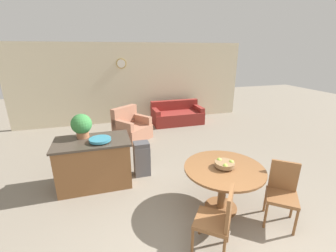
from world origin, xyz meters
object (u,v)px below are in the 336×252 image
(teal_bowl, at_px, (100,140))
(couch, at_px, (177,116))
(dining_table, at_px, (223,177))
(fruit_bowl, at_px, (225,164))
(dining_chair_near_left, at_px, (219,218))
(trash_bin, at_px, (142,159))
(armchair, at_px, (131,128))
(dining_chair_near_right, at_px, (282,190))
(potted_plant, at_px, (82,125))
(kitchen_island, at_px, (94,162))

(teal_bowl, xyz_separation_m, couch, (2.56, 3.29, -0.68))
(dining_table, distance_m, couch, 4.57)
(fruit_bowl, distance_m, couch, 4.59)
(dining_table, bearing_deg, dining_chair_near_left, -123.11)
(dining_chair_near_left, relative_size, trash_bin, 1.30)
(dining_chair_near_left, distance_m, teal_bowl, 2.39)
(dining_table, distance_m, armchair, 3.64)
(dining_chair_near_right, xyz_separation_m, fruit_bowl, (-0.71, 0.47, 0.30))
(dining_chair_near_right, distance_m, armchair, 4.31)
(dining_chair_near_left, bearing_deg, potted_plant, 74.66)
(teal_bowl, height_order, potted_plant, potted_plant)
(dining_table, relative_size, potted_plant, 2.72)
(dining_chair_near_left, distance_m, kitchen_island, 2.54)
(dining_chair_near_left, height_order, teal_bowl, teal_bowl)
(kitchen_island, xyz_separation_m, trash_bin, (0.92, 0.09, -0.10))
(dining_chair_near_left, bearing_deg, kitchen_island, 74.33)
(couch, bearing_deg, teal_bowl, -128.04)
(dining_chair_near_left, height_order, fruit_bowl, dining_chair_near_left)
(dining_chair_near_left, distance_m, dining_chair_near_right, 1.21)
(fruit_bowl, distance_m, kitchen_island, 2.40)
(teal_bowl, xyz_separation_m, armchair, (0.83, 2.29, -0.65))
(dining_chair_near_right, xyz_separation_m, couch, (0.03, 4.96, -0.25))
(trash_bin, bearing_deg, couch, 59.74)
(dining_table, distance_m, dining_chair_near_left, 0.86)
(teal_bowl, height_order, couch, teal_bowl)
(trash_bin, bearing_deg, dining_chair_near_left, -74.85)
(trash_bin, bearing_deg, dining_table, -53.72)
(dining_chair_near_right, height_order, couch, dining_chair_near_right)
(couch, bearing_deg, kitchen_island, -130.73)
(fruit_bowl, height_order, teal_bowl, teal_bowl)
(dining_chair_near_right, height_order, trash_bin, dining_chair_near_right)
(dining_chair_near_right, bearing_deg, potted_plant, 3.13)
(dining_chair_near_right, bearing_deg, trash_bin, -8.89)
(dining_chair_near_right, xyz_separation_m, kitchen_island, (-2.68, 1.80, -0.06))
(potted_plant, relative_size, armchair, 0.39)
(dining_table, relative_size, armchair, 1.05)
(dining_chair_near_right, xyz_separation_m, trash_bin, (-1.76, 1.89, -0.16))
(dining_chair_near_left, height_order, potted_plant, potted_plant)
(kitchen_island, xyz_separation_m, couch, (2.71, 3.16, -0.19))
(dining_chair_near_left, height_order, kitchen_island, dining_chair_near_left)
(dining_chair_near_left, xyz_separation_m, fruit_bowl, (0.47, 0.71, 0.30))
(kitchen_island, xyz_separation_m, teal_bowl, (0.15, -0.13, 0.50))
(dining_table, bearing_deg, kitchen_island, 145.83)
(couch, bearing_deg, armchair, -150.10)
(fruit_bowl, xyz_separation_m, trash_bin, (-1.05, 1.42, -0.46))
(potted_plant, distance_m, couch, 4.22)
(dining_chair_near_right, distance_m, fruit_bowl, 0.90)
(armchair, bearing_deg, trash_bin, -128.91)
(trash_bin, bearing_deg, teal_bowl, -164.22)
(potted_plant, height_order, armchair, potted_plant)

